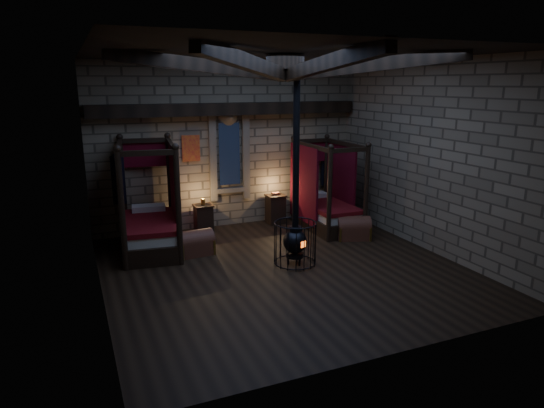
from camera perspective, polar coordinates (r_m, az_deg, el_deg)
name	(u,v)px	position (r m, az deg, el deg)	size (l,w,h in m)	color
room	(283,79)	(9.33, 1.32, 14.43)	(7.02, 7.02, 4.29)	black
bed_left	(150,223)	(11.29, -14.14, -2.24)	(1.49, 2.44, 2.41)	black
bed_right	(325,207)	(12.69, 6.30, -0.32)	(1.14, 2.14, 2.22)	black
trunk_left	(195,244)	(10.81, -9.03, -4.62)	(0.82, 0.56, 0.57)	brown
trunk_right	(353,229)	(11.90, 9.55, -2.88)	(0.90, 0.72, 0.58)	brown
nightstand_left	(204,219)	(12.26, -8.06, -1.72)	(0.46, 0.44, 0.89)	black
nightstand_right	(276,209)	(13.02, 0.42, -0.56)	(0.49, 0.47, 0.84)	black
stove	(295,238)	(10.05, 2.74, -3.97)	(0.88, 0.88, 4.05)	black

